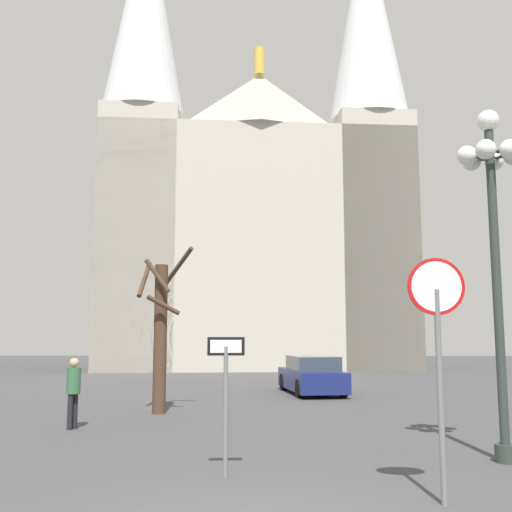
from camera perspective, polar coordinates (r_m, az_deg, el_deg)
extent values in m
cube|color=#BCB5A5|center=(41.88, -0.16, 0.11)|extent=(21.03, 12.41, 15.49)
pyramid|color=#BCB5A5|center=(40.17, 0.33, 14.51)|extent=(7.20, 2.64, 3.50)
cylinder|color=gold|center=(41.24, 0.33, 17.92)|extent=(0.70, 0.70, 1.80)
cube|color=#BCB5A5|center=(39.28, -10.99, 1.57)|extent=(5.34, 5.34, 16.57)
cone|color=silver|center=(44.67, -10.43, 22.24)|extent=(5.40, 5.40, 15.37)
cube|color=#BCB5A5|center=(40.49, 10.97, 1.30)|extent=(5.34, 5.34, 16.57)
cone|color=silver|center=(45.73, 10.43, 21.48)|extent=(5.40, 5.40, 15.37)
cylinder|color=slate|center=(8.32, 17.06, -12.47)|extent=(0.08, 0.08, 2.73)
cylinder|color=red|center=(8.31, 16.69, -2.79)|extent=(0.76, 0.07, 0.76)
cylinder|color=white|center=(8.29, 16.73, -2.78)|extent=(0.67, 0.03, 0.67)
cylinder|color=slate|center=(9.50, -2.90, -14.47)|extent=(0.07, 0.07, 1.96)
cube|color=black|center=(9.43, -2.86, -8.54)|extent=(0.58, 0.07, 0.28)
cube|color=white|center=(9.42, -2.86, -8.54)|extent=(0.48, 0.05, 0.20)
cylinder|color=#2D3833|center=(11.37, 21.87, -3.08)|extent=(0.16, 0.16, 5.82)
cylinder|color=#2D3833|center=(11.51, 22.58, -16.89)|extent=(0.36, 0.36, 0.30)
sphere|color=white|center=(11.99, 21.12, 11.87)|extent=(0.39, 0.39, 0.39)
cylinder|color=#2D3833|center=(11.87, 22.23, 8.81)|extent=(0.05, 0.42, 0.05)
sphere|color=white|center=(12.20, 21.61, 8.35)|extent=(0.35, 0.35, 0.35)
cylinder|color=#2D3833|center=(12.00, 21.44, 8.60)|extent=(0.39, 0.25, 0.05)
sphere|color=white|center=(12.06, 19.73, 8.44)|extent=(0.35, 0.35, 0.35)
cylinder|color=#2D3833|center=(11.93, 20.50, 8.65)|extent=(0.39, 0.25, 0.05)
sphere|color=white|center=(11.66, 19.33, 8.97)|extent=(0.35, 0.35, 0.35)
cylinder|color=#2D3833|center=(11.73, 20.31, 8.92)|extent=(0.05, 0.42, 0.05)
sphere|color=white|center=(11.40, 20.92, 9.42)|extent=(0.35, 0.35, 0.35)
cylinder|color=#2D3833|center=(11.60, 21.10, 9.14)|extent=(0.39, 0.25, 0.05)
sphere|color=white|center=(11.55, 22.89, 9.30)|extent=(0.35, 0.35, 0.35)
cylinder|color=#2D3833|center=(11.67, 22.08, 9.08)|extent=(0.39, 0.25, 0.05)
cylinder|color=#473323|center=(17.26, -9.06, -7.68)|extent=(0.37, 0.37, 4.14)
cylinder|color=#473323|center=(17.73, -7.33, -0.92)|extent=(0.99, 1.00, 1.03)
cylinder|color=#473323|center=(16.84, -8.76, -4.61)|extent=(0.93, 0.42, 0.57)
cylinder|color=#473323|center=(17.46, -10.52, -2.17)|extent=(0.23, 1.09, 1.12)
cylinder|color=#473323|center=(17.02, -9.33, -1.86)|extent=(0.79, 0.27, 0.98)
cube|color=navy|center=(22.99, 5.27, -11.58)|extent=(2.38, 4.70, 0.73)
cube|color=#333D47|center=(22.73, 5.38, -10.06)|extent=(1.91, 2.72, 0.51)
cylinder|color=black|center=(24.33, 2.62, -11.84)|extent=(0.32, 0.67, 0.64)
cylinder|color=black|center=(24.66, 6.22, -11.75)|extent=(0.32, 0.67, 0.64)
cylinder|color=black|center=(21.35, 4.18, -12.42)|extent=(0.32, 0.67, 0.64)
cylinder|color=black|center=(21.72, 8.25, -12.28)|extent=(0.32, 0.67, 0.64)
cylinder|color=black|center=(14.97, -16.77, -13.88)|extent=(0.12, 0.12, 0.80)
cylinder|color=black|center=(14.86, -17.21, -13.92)|extent=(0.12, 0.12, 0.80)
cylinder|color=#33663F|center=(14.85, -16.88, -11.21)|extent=(0.32, 0.32, 0.60)
sphere|color=tan|center=(14.83, -16.82, -9.64)|extent=(0.22, 0.22, 0.22)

